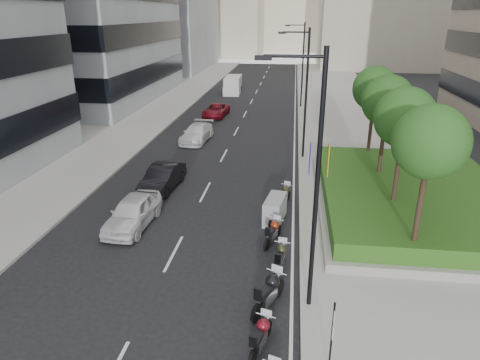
% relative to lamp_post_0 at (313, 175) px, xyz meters
% --- Properties ---
extents(ground, '(160.00, 160.00, 0.00)m').
position_rel_lamp_post_0_xyz_m(ground, '(-4.14, -1.00, -5.07)').
color(ground, black).
rests_on(ground, ground).
extents(sidewalk_right, '(10.00, 100.00, 0.15)m').
position_rel_lamp_post_0_xyz_m(sidewalk_right, '(4.86, 29.00, -4.99)').
color(sidewalk_right, '#9E9B93').
rests_on(sidewalk_right, ground).
extents(sidewalk_left, '(8.00, 100.00, 0.15)m').
position_rel_lamp_post_0_xyz_m(sidewalk_left, '(-16.14, 29.00, -4.99)').
color(sidewalk_left, '#9E9B93').
rests_on(sidewalk_left, ground).
extents(lane_edge, '(0.12, 100.00, 0.01)m').
position_rel_lamp_post_0_xyz_m(lane_edge, '(-0.44, 29.00, -5.06)').
color(lane_edge, silver).
rests_on(lane_edge, ground).
extents(lane_centre, '(0.12, 100.00, 0.01)m').
position_rel_lamp_post_0_xyz_m(lane_centre, '(-5.64, 29.00, -5.06)').
color(lane_centre, silver).
rests_on(lane_centre, ground).
extents(planter, '(10.00, 14.00, 0.40)m').
position_rel_lamp_post_0_xyz_m(planter, '(5.86, 9.00, -4.72)').
color(planter, gray).
rests_on(planter, sidewalk_right).
extents(hedge, '(9.40, 13.40, 0.80)m').
position_rel_lamp_post_0_xyz_m(hedge, '(5.86, 9.00, -4.12)').
color(hedge, '#224714').
rests_on(hedge, planter).
extents(tree_0, '(2.80, 2.80, 6.30)m').
position_rel_lamp_post_0_xyz_m(tree_0, '(4.36, 3.00, 0.36)').
color(tree_0, '#332319').
rests_on(tree_0, planter).
extents(tree_1, '(2.80, 2.80, 6.30)m').
position_rel_lamp_post_0_xyz_m(tree_1, '(4.36, 7.00, 0.36)').
color(tree_1, '#332319').
rests_on(tree_1, planter).
extents(tree_2, '(2.80, 2.80, 6.30)m').
position_rel_lamp_post_0_xyz_m(tree_2, '(4.36, 11.00, 0.36)').
color(tree_2, '#332319').
rests_on(tree_2, planter).
extents(tree_3, '(2.80, 2.80, 6.30)m').
position_rel_lamp_post_0_xyz_m(tree_3, '(4.36, 15.00, 0.36)').
color(tree_3, '#332319').
rests_on(tree_3, planter).
extents(lamp_post_0, '(2.34, 0.45, 9.00)m').
position_rel_lamp_post_0_xyz_m(lamp_post_0, '(0.00, 0.00, 0.00)').
color(lamp_post_0, black).
rests_on(lamp_post_0, ground).
extents(lamp_post_1, '(2.34, 0.45, 9.00)m').
position_rel_lamp_post_0_xyz_m(lamp_post_1, '(0.00, 17.00, 0.00)').
color(lamp_post_1, black).
rests_on(lamp_post_1, ground).
extents(lamp_post_2, '(2.34, 0.45, 9.00)m').
position_rel_lamp_post_0_xyz_m(lamp_post_2, '(0.00, 35.00, 0.00)').
color(lamp_post_2, black).
rests_on(lamp_post_2, ground).
extents(parking_sign, '(0.06, 0.32, 2.50)m').
position_rel_lamp_post_0_xyz_m(parking_sign, '(0.66, -3.00, -3.61)').
color(parking_sign, black).
rests_on(parking_sign, ground).
extents(motorcycle_1, '(0.77, 1.94, 0.99)m').
position_rel_lamp_post_0_xyz_m(motorcycle_1, '(-1.40, -2.30, -4.54)').
color(motorcycle_1, black).
rests_on(motorcycle_1, ground).
extents(motorcycle_2, '(1.17, 2.23, 1.19)m').
position_rel_lamp_post_0_xyz_m(motorcycle_2, '(-1.27, -0.17, -4.43)').
color(motorcycle_2, black).
rests_on(motorcycle_2, ground).
extents(motorcycle_3, '(0.67, 2.02, 1.01)m').
position_rel_lamp_post_0_xyz_m(motorcycle_3, '(-0.95, 2.35, -4.53)').
color(motorcycle_3, black).
rests_on(motorcycle_3, ground).
extents(motorcycle_4, '(0.83, 1.91, 0.98)m').
position_rel_lamp_post_0_xyz_m(motorcycle_4, '(-1.36, 4.52, -4.54)').
color(motorcycle_4, black).
rests_on(motorcycle_4, ground).
extents(motorcycle_5, '(1.16, 2.18, 1.26)m').
position_rel_lamp_post_0_xyz_m(motorcycle_5, '(-1.39, 6.68, -4.44)').
color(motorcycle_5, black).
rests_on(motorcycle_5, ground).
extents(motorcycle_6, '(0.88, 1.96, 1.01)m').
position_rel_lamp_post_0_xyz_m(motorcycle_6, '(-1.00, 8.79, -4.52)').
color(motorcycle_6, black).
rests_on(motorcycle_6, ground).
extents(car_a, '(2.01, 4.50, 1.50)m').
position_rel_lamp_post_0_xyz_m(car_a, '(-8.30, 5.30, -4.31)').
color(car_a, white).
rests_on(car_a, ground).
extents(car_b, '(1.90, 4.54, 1.46)m').
position_rel_lamp_post_0_xyz_m(car_b, '(-8.22, 10.06, -4.34)').
color(car_b, black).
rests_on(car_b, ground).
extents(car_c, '(2.29, 4.88, 1.38)m').
position_rel_lamp_post_0_xyz_m(car_c, '(-8.43, 20.42, -4.38)').
color(car_c, white).
rests_on(car_c, ground).
extents(car_d, '(2.42, 4.70, 1.27)m').
position_rel_lamp_post_0_xyz_m(car_d, '(-8.47, 29.57, -4.43)').
color(car_d, maroon).
rests_on(car_d, ground).
extents(delivery_van, '(2.17, 5.21, 2.16)m').
position_rel_lamp_post_0_xyz_m(delivery_van, '(-8.62, 43.07, -4.06)').
color(delivery_van, silver).
rests_on(delivery_van, ground).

